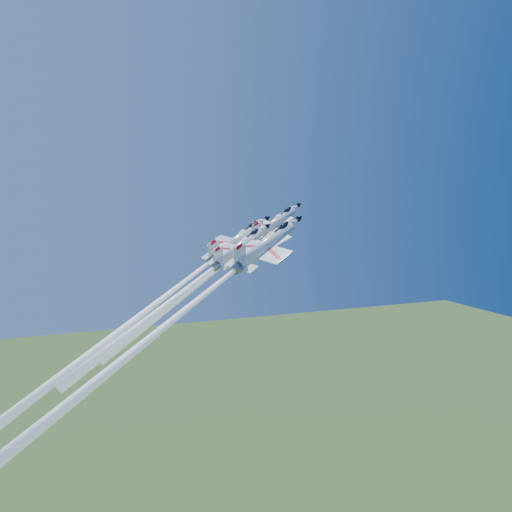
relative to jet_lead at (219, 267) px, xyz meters
name	(u,v)px	position (x,y,z in m)	size (l,w,h in m)	color
jet_lead	(219,267)	(0.00, 0.00, 0.00)	(34.16, 18.14, 31.94)	white
jet_left	(135,320)	(-15.19, -2.13, -7.61)	(48.74, 25.84, 49.95)	white
jet_right	(168,324)	(-12.07, -12.41, -6.28)	(46.60, 24.72, 45.73)	white
jet_slot	(185,291)	(-7.82, -5.81, -2.72)	(31.93, 16.96, 29.37)	white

